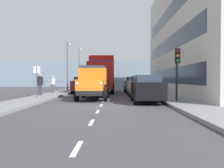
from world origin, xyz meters
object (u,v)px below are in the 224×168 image
at_px(pedestrian_in_dark_coat, 53,83).
at_px(car_navy_oppositeside_1, 89,84).
at_px(truck_vintage_orange, 93,83).
at_px(lorry_cargo_red, 102,74).
at_px(car_grey_kerbside_2, 133,84).
at_px(lamp_post_far, 79,64).
at_px(car_maroon_oppositeside_0, 83,85).
at_px(lamp_post_promenade, 68,61).
at_px(car_red_oppositeside_2, 94,83).
at_px(pedestrian_with_bag, 40,82).
at_px(car_white_kerbside_1, 138,86).
at_px(street_sign, 37,76).
at_px(car_black_kerbside_near, 147,88).
at_px(traffic_light_near, 177,63).

bearing_deg(pedestrian_in_dark_coat, car_navy_oppositeside_1, -106.88).
bearing_deg(truck_vintage_orange, lorry_cargo_red, -91.22).
bearing_deg(pedestrian_in_dark_coat, lorry_cargo_red, -146.71).
relative_size(car_grey_kerbside_2, pedestrian_in_dark_coat, 2.69).
bearing_deg(pedestrian_in_dark_coat, lamp_post_far, -91.09).
height_order(car_maroon_oppositeside_0, lamp_post_far, lamp_post_far).
bearing_deg(lamp_post_promenade, car_red_oppositeside_2, -100.95).
distance_m(car_grey_kerbside_2, lamp_post_promenade, 7.90).
height_order(lorry_cargo_red, pedestrian_with_bag, lorry_cargo_red).
bearing_deg(car_white_kerbside_1, car_grey_kerbside_2, -90.00).
height_order(truck_vintage_orange, street_sign, truck_vintage_orange).
xyz_separation_m(car_navy_oppositeside_1, pedestrian_in_dark_coat, (2.47, 8.14, 0.24)).
distance_m(car_white_kerbside_1, car_navy_oppositeside_1, 11.38).
bearing_deg(street_sign, lamp_post_promenade, -90.76).
xyz_separation_m(car_black_kerbside_near, lamp_post_far, (7.69, -21.22, 3.02)).
distance_m(car_white_kerbside_1, traffic_light_near, 6.10).
bearing_deg(car_black_kerbside_near, pedestrian_in_dark_coat, -42.46).
bearing_deg(lamp_post_far, lamp_post_promenade, 91.51).
relative_size(car_maroon_oppositeside_0, car_red_oppositeside_2, 1.00).
height_order(pedestrian_with_bag, pedestrian_in_dark_coat, pedestrian_with_bag).
relative_size(car_grey_kerbside_2, lamp_post_promenade, 0.81).
bearing_deg(traffic_light_near, car_white_kerbside_1, -71.58).
bearing_deg(street_sign, car_navy_oppositeside_1, -98.75).
height_order(car_black_kerbside_near, traffic_light_near, traffic_light_near).
bearing_deg(lamp_post_far, car_white_kerbside_1, 116.01).
relative_size(pedestrian_in_dark_coat, street_sign, 0.75).
relative_size(truck_vintage_orange, street_sign, 2.51).
xyz_separation_m(car_maroon_oppositeside_0, lamp_post_promenade, (1.95, -1.62, 2.63)).
xyz_separation_m(car_red_oppositeside_2, pedestrian_with_bag, (2.69, 17.40, 0.30)).
relative_size(pedestrian_in_dark_coat, lamp_post_promenade, 0.30).
relative_size(car_grey_kerbside_2, lamp_post_far, 0.72).
relative_size(car_maroon_oppositeside_0, pedestrian_in_dark_coat, 2.61).
bearing_deg(truck_vintage_orange, car_black_kerbside_near, 149.19).
bearing_deg(car_red_oppositeside_2, car_black_kerbside_near, 104.19).
distance_m(pedestrian_with_bag, lamp_post_far, 17.13).
height_order(car_navy_oppositeside_1, pedestrian_in_dark_coat, pedestrian_in_dark_coat).
relative_size(truck_vintage_orange, car_grey_kerbside_2, 1.25).
bearing_deg(car_grey_kerbside_2, street_sign, 50.97).
bearing_deg(lamp_post_far, car_red_oppositeside_2, -167.33).
xyz_separation_m(car_white_kerbside_1, lamp_post_promenade, (7.44, -6.18, 2.63)).
bearing_deg(lamp_post_far, car_maroon_oppositeside_0, 101.12).
relative_size(car_navy_oppositeside_1, lamp_post_far, 0.69).
distance_m(lorry_cargo_red, car_navy_oppositeside_1, 5.68).
distance_m(pedestrian_with_bag, pedestrian_in_dark_coat, 2.98).
height_order(car_black_kerbside_near, car_red_oppositeside_2, same).
height_order(car_grey_kerbside_2, traffic_light_near, traffic_light_near).
distance_m(lorry_cargo_red, car_maroon_oppositeside_0, 2.41).
height_order(car_navy_oppositeside_1, traffic_light_near, traffic_light_near).
height_order(car_white_kerbside_1, car_grey_kerbside_2, same).
relative_size(lorry_cargo_red, car_navy_oppositeside_1, 1.89).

